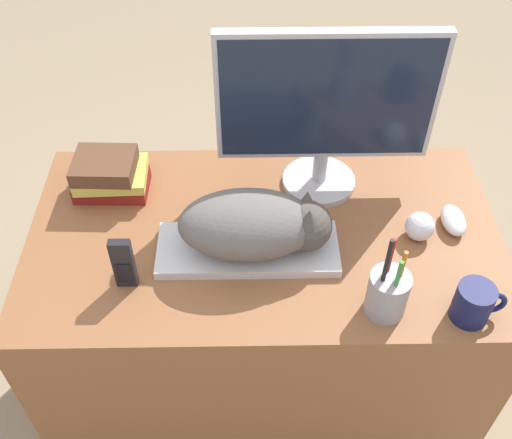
# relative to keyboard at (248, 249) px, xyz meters

# --- Properties ---
(desk) EXTENTS (1.15, 0.64, 0.72)m
(desk) POSITION_rel_keyboard_xyz_m (0.04, 0.06, -0.37)
(desk) COLOR brown
(desk) RESTS_ON ground_plane
(keyboard) EXTENTS (0.42, 0.16, 0.02)m
(keyboard) POSITION_rel_keyboard_xyz_m (0.00, 0.00, 0.00)
(keyboard) COLOR silver
(keyboard) RESTS_ON desk
(cat) EXTENTS (0.35, 0.18, 0.15)m
(cat) POSITION_rel_keyboard_xyz_m (0.02, 0.00, 0.08)
(cat) COLOR #66605B
(cat) RESTS_ON keyboard
(monitor) EXTENTS (0.52, 0.19, 0.44)m
(monitor) POSITION_rel_keyboard_xyz_m (0.19, 0.24, 0.24)
(monitor) COLOR #B7B7BC
(monitor) RESTS_ON desk
(computer_mouse) EXTENTS (0.06, 0.10, 0.04)m
(computer_mouse) POSITION_rel_keyboard_xyz_m (0.50, 0.08, 0.01)
(computer_mouse) COLOR silver
(computer_mouse) RESTS_ON desk
(coffee_mug) EXTENTS (0.11, 0.08, 0.09)m
(coffee_mug) POSITION_rel_keyboard_xyz_m (0.47, -0.19, 0.03)
(coffee_mug) COLOR #141947
(coffee_mug) RESTS_ON desk
(pen_cup) EXTENTS (0.09, 0.09, 0.23)m
(pen_cup) POSITION_rel_keyboard_xyz_m (0.29, -0.17, 0.05)
(pen_cup) COLOR #939399
(pen_cup) RESTS_ON desk
(baseball) EXTENTS (0.07, 0.07, 0.07)m
(baseball) POSITION_rel_keyboard_xyz_m (0.41, 0.05, 0.02)
(baseball) COLOR silver
(baseball) RESTS_ON desk
(phone) EXTENTS (0.05, 0.02, 0.14)m
(phone) POSITION_rel_keyboard_xyz_m (-0.27, -0.09, 0.06)
(phone) COLOR black
(phone) RESTS_ON desk
(book_stack) EXTENTS (0.19, 0.14, 0.11)m
(book_stack) POSITION_rel_keyboard_xyz_m (-0.35, 0.22, 0.04)
(book_stack) COLOR maroon
(book_stack) RESTS_ON desk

